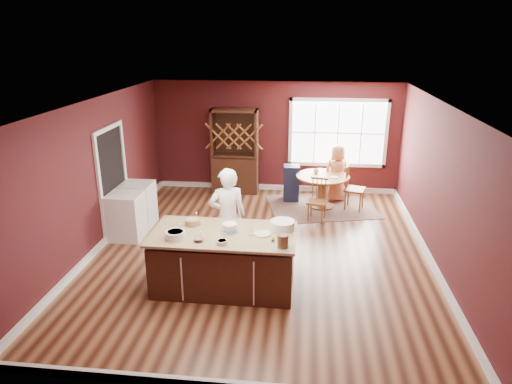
{
  "coord_description": "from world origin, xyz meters",
  "views": [
    {
      "loc": [
        0.75,
        -7.5,
        3.8
      ],
      "look_at": [
        -0.12,
        0.26,
        1.05
      ],
      "focal_mm": 32.0,
      "sensor_mm": 36.0,
      "label": 1
    }
  ],
  "objects_px": {
    "layer_cake": "(230,228)",
    "toddler": "(290,168)",
    "chair_east": "(355,187)",
    "hutch": "(235,151)",
    "dining_table": "(322,185)",
    "dryer": "(138,204)",
    "baker": "(228,217)",
    "washer": "(126,216)",
    "chair_north": "(333,176)",
    "high_chair": "(291,182)",
    "seated_woman": "(337,173)",
    "kitchen_island": "(224,261)",
    "chair_south": "(317,200)"
  },
  "relations": [
    {
      "from": "chair_south",
      "to": "washer",
      "type": "bearing_deg",
      "value": -148.26
    },
    {
      "from": "kitchen_island",
      "to": "chair_east",
      "type": "bearing_deg",
      "value": 57.21
    },
    {
      "from": "dining_table",
      "to": "dryer",
      "type": "relative_size",
      "value": 1.32
    },
    {
      "from": "chair_south",
      "to": "toddler",
      "type": "distance_m",
      "value": 1.37
    },
    {
      "from": "baker",
      "to": "hutch",
      "type": "relative_size",
      "value": 0.83
    },
    {
      "from": "chair_south",
      "to": "high_chair",
      "type": "xyz_separation_m",
      "value": [
        -0.59,
        1.19,
        -0.02
      ]
    },
    {
      "from": "washer",
      "to": "dryer",
      "type": "relative_size",
      "value": 1.0
    },
    {
      "from": "seated_woman",
      "to": "high_chair",
      "type": "distance_m",
      "value": 1.08
    },
    {
      "from": "layer_cake",
      "to": "chair_north",
      "type": "relative_size",
      "value": 0.31
    },
    {
      "from": "dining_table",
      "to": "chair_north",
      "type": "xyz_separation_m",
      "value": [
        0.28,
        0.79,
        -0.04
      ]
    },
    {
      "from": "chair_east",
      "to": "dining_table",
      "type": "bearing_deg",
      "value": 101.18
    },
    {
      "from": "kitchen_island",
      "to": "chair_east",
      "type": "height_order",
      "value": "chair_east"
    },
    {
      "from": "baker",
      "to": "high_chair",
      "type": "height_order",
      "value": "baker"
    },
    {
      "from": "toddler",
      "to": "dryer",
      "type": "bearing_deg",
      "value": -149.24
    },
    {
      "from": "chair_north",
      "to": "washer",
      "type": "xyz_separation_m",
      "value": [
        -4.07,
        -2.89,
        -0.04
      ]
    },
    {
      "from": "layer_cake",
      "to": "high_chair",
      "type": "distance_m",
      "value": 4.07
    },
    {
      "from": "chair_east",
      "to": "dryer",
      "type": "relative_size",
      "value": 1.15
    },
    {
      "from": "baker",
      "to": "washer",
      "type": "relative_size",
      "value": 1.9
    },
    {
      "from": "chair_east",
      "to": "hutch",
      "type": "height_order",
      "value": "hutch"
    },
    {
      "from": "layer_cake",
      "to": "high_chair",
      "type": "bearing_deg",
      "value": 78.68
    },
    {
      "from": "baker",
      "to": "seated_woman",
      "type": "bearing_deg",
      "value": -139.35
    },
    {
      "from": "baker",
      "to": "layer_cake",
      "type": "xyz_separation_m",
      "value": [
        0.16,
        -0.71,
        0.12
      ]
    },
    {
      "from": "chair_east",
      "to": "chair_north",
      "type": "relative_size",
      "value": 1.05
    },
    {
      "from": "dining_table",
      "to": "chair_south",
      "type": "relative_size",
      "value": 1.29
    },
    {
      "from": "kitchen_island",
      "to": "dining_table",
      "type": "relative_size",
      "value": 1.85
    },
    {
      "from": "chair_south",
      "to": "chair_north",
      "type": "bearing_deg",
      "value": 88.21
    },
    {
      "from": "dining_table",
      "to": "chair_east",
      "type": "distance_m",
      "value": 0.72
    },
    {
      "from": "chair_north",
      "to": "kitchen_island",
      "type": "bearing_deg",
      "value": 48.78
    },
    {
      "from": "kitchen_island",
      "to": "dining_table",
      "type": "height_order",
      "value": "kitchen_island"
    },
    {
      "from": "kitchen_island",
      "to": "chair_north",
      "type": "bearing_deg",
      "value": 67.13
    },
    {
      "from": "seated_woman",
      "to": "chair_south",
      "type": "bearing_deg",
      "value": 49.89
    },
    {
      "from": "washer",
      "to": "hutch",
      "type": "bearing_deg",
      "value": 60.46
    },
    {
      "from": "chair_east",
      "to": "hutch",
      "type": "relative_size",
      "value": 0.5
    },
    {
      "from": "dining_table",
      "to": "seated_woman",
      "type": "xyz_separation_m",
      "value": [
        0.34,
        0.48,
        0.14
      ]
    },
    {
      "from": "hutch",
      "to": "dryer",
      "type": "bearing_deg",
      "value": -125.92
    },
    {
      "from": "toddler",
      "to": "baker",
      "type": "bearing_deg",
      "value": -105.86
    },
    {
      "from": "baker",
      "to": "chair_north",
      "type": "height_order",
      "value": "baker"
    },
    {
      "from": "dining_table",
      "to": "chair_east",
      "type": "xyz_separation_m",
      "value": [
        0.72,
        -0.06,
        -0.02
      ]
    },
    {
      "from": "dining_table",
      "to": "high_chair",
      "type": "relative_size",
      "value": 1.34
    },
    {
      "from": "layer_cake",
      "to": "hutch",
      "type": "relative_size",
      "value": 0.15
    },
    {
      "from": "dining_table",
      "to": "high_chair",
      "type": "bearing_deg",
      "value": 152.9
    },
    {
      "from": "baker",
      "to": "washer",
      "type": "distance_m",
      "value": 2.3
    },
    {
      "from": "dining_table",
      "to": "chair_south",
      "type": "bearing_deg",
      "value": -98.95
    },
    {
      "from": "kitchen_island",
      "to": "seated_woman",
      "type": "distance_m",
      "value": 4.57
    },
    {
      "from": "layer_cake",
      "to": "toddler",
      "type": "distance_m",
      "value": 4.02
    },
    {
      "from": "washer",
      "to": "chair_east",
      "type": "bearing_deg",
      "value": 24.3
    },
    {
      "from": "hutch",
      "to": "dryer",
      "type": "height_order",
      "value": "hutch"
    },
    {
      "from": "chair_north",
      "to": "high_chair",
      "type": "relative_size",
      "value": 1.11
    },
    {
      "from": "hutch",
      "to": "toddler",
      "type": "bearing_deg",
      "value": -19.61
    },
    {
      "from": "kitchen_island",
      "to": "washer",
      "type": "relative_size",
      "value": 2.45
    }
  ]
}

